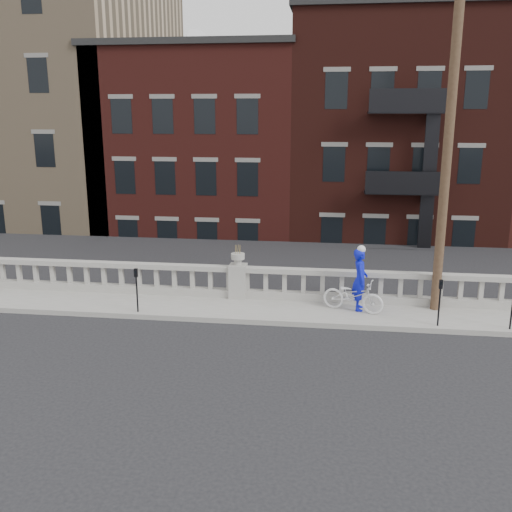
% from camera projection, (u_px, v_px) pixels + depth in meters
% --- Properties ---
extents(ground, '(120.00, 120.00, 0.00)m').
position_uv_depth(ground, '(214.00, 350.00, 14.95)').
color(ground, black).
rests_on(ground, ground).
extents(sidewalk, '(32.00, 2.20, 0.15)m').
position_uv_depth(sidewalk, '(233.00, 309.00, 17.81)').
color(sidewalk, gray).
rests_on(sidewalk, ground).
extents(balustrade, '(28.00, 0.34, 1.03)m').
position_uv_depth(balustrade, '(238.00, 283.00, 18.58)').
color(balustrade, gray).
rests_on(balustrade, sidewalk).
extents(planter_pedestal, '(0.55, 0.55, 1.76)m').
position_uv_depth(planter_pedestal, '(238.00, 277.00, 18.53)').
color(planter_pedestal, gray).
rests_on(planter_pedestal, sidewalk).
extents(lower_level, '(80.00, 44.00, 20.80)m').
position_uv_depth(lower_level, '(295.00, 166.00, 36.36)').
color(lower_level, '#605E59').
rests_on(lower_level, ground).
extents(utility_pole, '(1.60, 0.28, 10.00)m').
position_uv_depth(utility_pole, '(448.00, 141.00, 16.32)').
color(utility_pole, '#422D1E').
rests_on(utility_pole, sidewalk).
extents(parking_meter_b, '(0.10, 0.09, 1.36)m').
position_uv_depth(parking_meter_b, '(137.00, 285.00, 17.12)').
color(parking_meter_b, black).
rests_on(parking_meter_b, sidewalk).
extents(parking_meter_c, '(0.10, 0.09, 1.36)m').
position_uv_depth(parking_meter_c, '(440.00, 297.00, 15.99)').
color(parking_meter_c, black).
rests_on(parking_meter_c, sidewalk).
extents(bicycle, '(1.99, 1.21, 0.98)m').
position_uv_depth(bicycle, '(353.00, 295.00, 17.28)').
color(bicycle, silver).
rests_on(bicycle, sidewalk).
extents(cyclist, '(0.46, 0.70, 1.91)m').
position_uv_depth(cyclist, '(360.00, 279.00, 17.31)').
color(cyclist, '#0D15C8').
rests_on(cyclist, sidewalk).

